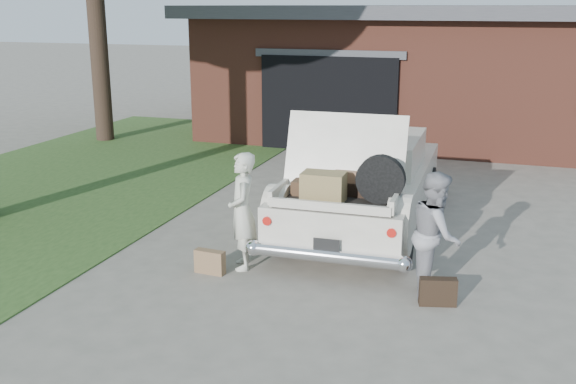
% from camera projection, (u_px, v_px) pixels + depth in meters
% --- Properties ---
extents(ground, '(90.00, 90.00, 0.00)m').
position_uv_depth(ground, '(272.00, 294.00, 8.01)').
color(ground, gray).
rests_on(ground, ground).
extents(grass_strip, '(6.00, 16.00, 0.02)m').
position_uv_depth(grass_strip, '(47.00, 190.00, 12.43)').
color(grass_strip, '#2D4C1E').
rests_on(grass_strip, ground).
extents(house, '(12.80, 7.80, 3.30)m').
position_uv_depth(house, '(454.00, 69.00, 17.74)').
color(house, brown).
rests_on(house, ground).
extents(sedan, '(2.01, 4.89, 1.96)m').
position_uv_depth(sedan, '(364.00, 182.00, 10.26)').
color(sedan, silver).
rests_on(sedan, ground).
extents(woman_left, '(0.57, 0.66, 1.53)m').
position_uv_depth(woman_left, '(242.00, 211.00, 8.62)').
color(woman_left, beige).
rests_on(woman_left, ground).
extents(woman_right, '(0.68, 0.81, 1.49)m').
position_uv_depth(woman_right, '(436.00, 234.00, 7.84)').
color(woman_right, gray).
rests_on(woman_right, ground).
extents(suitcase_left, '(0.41, 0.16, 0.31)m').
position_uv_depth(suitcase_left, '(210.00, 262.00, 8.59)').
color(suitcase_left, '#846243').
rests_on(suitcase_left, ground).
extents(suitcase_right, '(0.44, 0.24, 0.33)m').
position_uv_depth(suitcase_right, '(438.00, 292.00, 7.67)').
color(suitcase_right, black).
rests_on(suitcase_right, ground).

